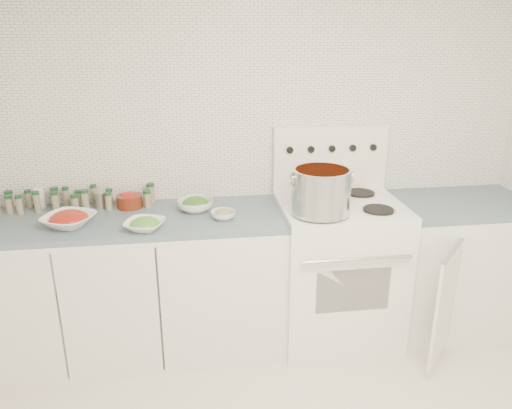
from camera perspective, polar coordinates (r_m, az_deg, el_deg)
name	(u,v)px	position (r m, az deg, el deg)	size (l,w,h in m)	color
room_walls	(318,152)	(1.75, 7.10, 5.95)	(3.54, 3.04, 2.52)	white
counter_left	(133,285)	(3.24, -13.83, -8.92)	(1.85, 0.62, 0.90)	white
stove	(337,266)	(3.32, 9.22, -6.91)	(0.76, 0.70, 1.36)	white
counter_right	(454,264)	(3.66, 21.69, -6.37)	(0.89, 0.92, 0.90)	white
stock_pot	(321,189)	(2.89, 7.47, 1.73)	(0.36, 0.34, 0.26)	silver
bowl_tomato	(69,220)	(3.01, -20.62, -1.62)	(0.36, 0.36, 0.09)	white
bowl_snowpea	(145,224)	(2.84, -12.61, -2.23)	(0.27, 0.27, 0.07)	white
bowl_broccoli	(195,204)	(3.08, -6.94, 0.02)	(0.25, 0.25, 0.09)	white
bowl_zucchini	(223,214)	(2.94, -3.76, -1.11)	(0.18, 0.18, 0.06)	white
bowl_pepper	(129,200)	(3.21, -14.27, 0.51)	(0.16, 0.16, 0.10)	#5F2110
salt_canister	(40,198)	(3.39, -23.49, 0.70)	(0.06, 0.06, 0.12)	white
tin_can	(100,200)	(3.26, -17.38, 0.52)	(0.08, 0.08, 0.10)	gray
spice_cluster	(69,200)	(3.29, -20.59, 0.54)	(0.95, 0.16, 0.13)	gray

